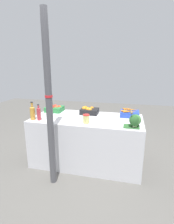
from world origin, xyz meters
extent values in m
plane|color=#605E59|center=(0.00, 0.00, 0.00)|extent=(10.00, 10.00, 0.00)
cube|color=silver|center=(0.00, 0.00, 0.41)|extent=(1.81, 0.87, 0.81)
cylinder|color=#4C4C51|center=(-0.35, -0.66, 1.16)|extent=(0.09, 0.09, 2.31)
cylinder|color=red|center=(-0.35, -0.66, 1.27)|extent=(0.10, 0.10, 0.03)
cube|color=#2D8442|center=(-0.70, 0.26, 0.86)|extent=(0.31, 0.27, 0.09)
sphere|color=red|center=(-0.76, 0.26, 0.89)|extent=(0.07, 0.07, 0.07)
sphere|color=#BC562D|center=(-0.60, 0.28, 0.89)|extent=(0.06, 0.06, 0.06)
sphere|color=red|center=(-0.67, 0.27, 0.89)|extent=(0.07, 0.07, 0.07)
sphere|color=#BC562D|center=(-0.80, 0.24, 0.89)|extent=(0.08, 0.08, 0.08)
sphere|color=red|center=(-0.78, 0.34, 0.89)|extent=(0.07, 0.07, 0.07)
sphere|color=#BC562D|center=(-0.68, 0.26, 0.89)|extent=(0.07, 0.07, 0.07)
sphere|color=red|center=(-0.68, 0.28, 0.90)|extent=(0.08, 0.08, 0.08)
sphere|color=#BC562D|center=(-0.64, 0.24, 0.90)|extent=(0.07, 0.07, 0.07)
sphere|color=#BC562D|center=(-0.72, 0.30, 0.89)|extent=(0.06, 0.06, 0.06)
sphere|color=red|center=(-0.70, 0.21, 0.90)|extent=(0.07, 0.07, 0.07)
sphere|color=red|center=(-0.61, 0.28, 0.89)|extent=(0.08, 0.08, 0.08)
sphere|color=red|center=(-0.79, 0.19, 0.89)|extent=(0.07, 0.07, 0.07)
cube|color=black|center=(-0.02, 0.26, 0.86)|extent=(0.31, 0.27, 0.09)
sphere|color=orange|center=(-0.05, 0.24, 0.90)|extent=(0.07, 0.07, 0.07)
sphere|color=orange|center=(-0.05, 0.29, 0.89)|extent=(0.07, 0.07, 0.07)
sphere|color=orange|center=(-0.04, 0.21, 0.90)|extent=(0.07, 0.07, 0.07)
sphere|color=orange|center=(-0.11, 0.34, 0.90)|extent=(0.07, 0.07, 0.07)
sphere|color=orange|center=(0.00, 0.20, 0.90)|extent=(0.08, 0.08, 0.08)
sphere|color=orange|center=(0.01, 0.34, 0.89)|extent=(0.07, 0.07, 0.07)
sphere|color=orange|center=(-0.11, 0.29, 0.89)|extent=(0.07, 0.07, 0.07)
sphere|color=orange|center=(-0.12, 0.26, 0.90)|extent=(0.09, 0.09, 0.09)
cube|color=#2847B7|center=(0.69, 0.26, 0.86)|extent=(0.31, 0.27, 0.09)
cone|color=orange|center=(0.74, 0.34, 0.91)|extent=(0.14, 0.05, 0.02)
cone|color=orange|center=(0.74, 0.29, 0.92)|extent=(0.17, 0.08, 0.03)
cone|color=orange|center=(0.72, 0.30, 0.92)|extent=(0.12, 0.06, 0.03)
cone|color=orange|center=(0.66, 0.17, 0.93)|extent=(0.17, 0.06, 0.03)
cone|color=orange|center=(0.66, 0.16, 0.92)|extent=(0.16, 0.07, 0.02)
cone|color=orange|center=(0.66, 0.30, 0.92)|extent=(0.16, 0.08, 0.03)
cone|color=orange|center=(0.62, 0.19, 0.92)|extent=(0.15, 0.05, 0.03)
cone|color=orange|center=(0.63, 0.35, 0.92)|extent=(0.13, 0.06, 0.02)
cone|color=orange|center=(0.73, 0.21, 0.91)|extent=(0.13, 0.03, 0.02)
cube|color=#2D602D|center=(0.72, -0.28, 0.82)|extent=(0.22, 0.18, 0.01)
ellipsoid|color=#387033|center=(0.75, -0.25, 0.91)|extent=(0.14, 0.14, 0.16)
cylinder|color=#B2C693|center=(0.75, -0.25, 0.83)|extent=(0.03, 0.03, 0.02)
ellipsoid|color=#2D602D|center=(0.75, -0.31, 0.92)|extent=(0.13, 0.13, 0.16)
cylinder|color=#B2C693|center=(0.75, -0.31, 0.83)|extent=(0.03, 0.03, 0.02)
ellipsoid|color=#427F3D|center=(0.77, -0.24, 0.91)|extent=(0.14, 0.14, 0.16)
cylinder|color=#B2C693|center=(0.77, -0.24, 0.83)|extent=(0.03, 0.03, 0.02)
ellipsoid|color=#427F3D|center=(0.77, -0.29, 0.89)|extent=(0.10, 0.10, 0.12)
cylinder|color=#B2C693|center=(0.77, -0.29, 0.83)|extent=(0.03, 0.03, 0.02)
cylinder|color=gold|center=(-0.83, -0.29, 0.91)|extent=(0.08, 0.08, 0.20)
cone|color=gold|center=(-0.83, -0.29, 1.02)|extent=(0.08, 0.08, 0.03)
cylinder|color=gold|center=(-0.83, -0.29, 1.06)|extent=(0.03, 0.03, 0.05)
cylinder|color=#2D2D33|center=(-0.83, -0.29, 1.10)|extent=(0.04, 0.04, 0.01)
cylinder|color=#B2333D|center=(-0.72, -0.29, 0.91)|extent=(0.06, 0.06, 0.19)
cone|color=#B2333D|center=(-0.72, -0.29, 1.01)|extent=(0.06, 0.06, 0.02)
cylinder|color=#B2333D|center=(-0.72, -0.29, 1.04)|extent=(0.03, 0.03, 0.04)
cylinder|color=#2D2D33|center=(-0.72, -0.29, 1.06)|extent=(0.03, 0.03, 0.01)
cylinder|color=#D1CC75|center=(0.05, -0.27, 0.87)|extent=(0.09, 0.09, 0.12)
cylinder|color=red|center=(0.05, -0.27, 0.94)|extent=(0.10, 0.10, 0.01)
cube|color=#4C3D2D|center=(0.71, -0.28, 1.00)|extent=(0.02, 0.02, 0.01)
ellipsoid|color=#7A664C|center=(0.71, -0.28, 1.03)|extent=(0.05, 0.08, 0.04)
sphere|color=#897556|center=(0.70, -0.24, 1.04)|extent=(0.03, 0.03, 0.03)
cone|color=#4C3D28|center=(0.70, -0.23, 1.04)|extent=(0.01, 0.01, 0.01)
cube|color=#7A664C|center=(0.71, -0.34, 1.03)|extent=(0.02, 0.04, 0.01)
camera|label=1|loc=(0.65, -2.70, 1.67)|focal=28.00mm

